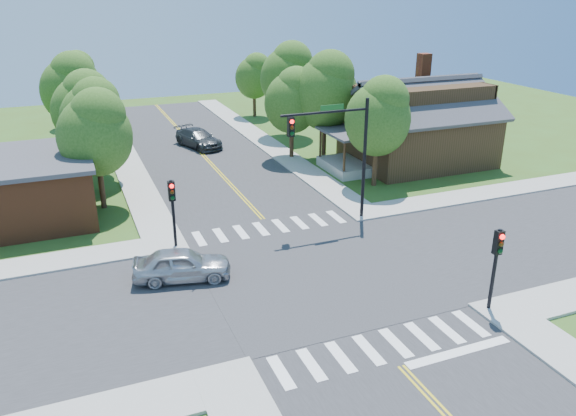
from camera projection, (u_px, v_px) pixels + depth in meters
name	position (u px, v px, depth m)	size (l,w,h in m)	color
ground	(315.00, 276.00, 26.99)	(100.00, 100.00, 0.00)	#39551A
road_ns	(315.00, 275.00, 26.99)	(10.00, 90.00, 0.04)	#2D2D30
road_ew	(315.00, 275.00, 26.98)	(90.00, 10.00, 0.04)	#2D2D30
intersection_patch	(315.00, 276.00, 26.99)	(10.20, 10.20, 0.06)	#2D2D30
sidewalk_ne	(410.00, 155.00, 46.11)	(40.00, 40.00, 0.14)	#9E9B93
crosswalk_north	(271.00, 227.00, 32.32)	(8.85, 2.00, 0.01)	white
crosswalk_south	(382.00, 346.00, 21.63)	(8.85, 2.00, 0.01)	white
centerline	(315.00, 275.00, 26.98)	(0.30, 90.00, 0.01)	gold
stop_bar	(458.00, 353.00, 21.31)	(4.60, 0.45, 0.09)	white
signal_mast_ne	(339.00, 142.00, 31.39)	(5.30, 0.42, 7.20)	black
signal_pole_se	(497.00, 255.00, 23.11)	(0.34, 0.42, 3.80)	black
signal_pole_nw	(172.00, 201.00, 28.87)	(0.34, 0.42, 3.80)	black
house_ne	(417.00, 120.00, 43.30)	(13.05, 8.80, 7.11)	#332312
building_nw	(1.00, 190.00, 32.74)	(10.40, 8.40, 3.73)	brown
tree_e_a	(379.00, 115.00, 37.44)	(4.48, 4.26, 7.62)	#382314
tree_e_b	(326.00, 89.00, 43.12)	(5.06, 4.81, 8.61)	#382314
tree_e_c	(289.00, 74.00, 50.30)	(5.06, 4.81, 8.60)	#382314
tree_e_d	(255.00, 75.00, 58.50)	(3.92, 3.73, 6.67)	#382314
tree_w_a	(96.00, 131.00, 33.49)	(4.43, 4.21, 7.54)	#382314
tree_w_b	(85.00, 107.00, 39.65)	(4.53, 4.31, 7.71)	#382314
tree_w_c	(72.00, 86.00, 45.63)	(4.84, 4.60, 8.24)	#382314
tree_w_d	(76.00, 77.00, 54.46)	(4.31, 4.10, 7.33)	#382314
tree_house	(293.00, 99.00, 43.73)	(4.31, 4.10, 7.33)	#382314
tree_bldg	(94.00, 115.00, 38.12)	(4.36, 4.14, 7.42)	#382314
car_silver	(182.00, 265.00, 26.35)	(4.84, 2.80, 1.55)	#B7B9BE
car_dgrey	(198.00, 139.00, 48.26)	(3.68, 5.66, 1.53)	#333639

